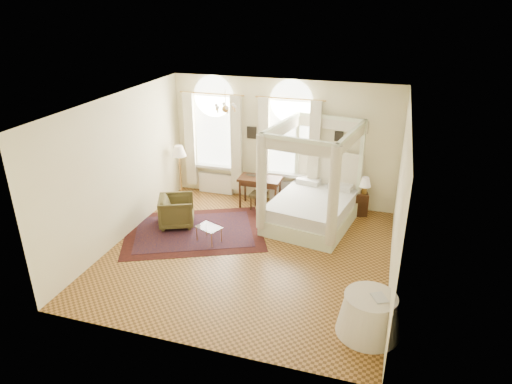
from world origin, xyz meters
TOP-DOWN VIEW (x-y plane):
  - ground at (0.00, 0.00)m, footprint 6.00×6.00m
  - room_walls at (0.00, 0.00)m, footprint 6.00×6.00m
  - window_left at (-1.90, 2.87)m, footprint 1.62×0.27m
  - window_right at (0.20, 2.87)m, footprint 1.62×0.27m
  - chandelier at (-0.90, 1.20)m, footprint 0.51×0.45m
  - wall_pictures at (0.09, 2.97)m, footprint 2.54×0.03m
  - canopy_bed at (1.05, 1.76)m, footprint 2.25×2.59m
  - nightstand at (2.11, 2.70)m, footprint 0.50×0.47m
  - nightstand_lamp at (2.22, 2.69)m, footprint 0.30×0.30m
  - writing_desk at (-0.44, 2.38)m, footprint 1.11×0.58m
  - laptop at (-0.71, 2.49)m, footprint 0.32×0.24m
  - stool at (-0.44, 2.23)m, footprint 0.43×0.43m
  - armchair at (-2.08, 0.78)m, footprint 1.08×1.07m
  - coffee_table at (-1.02, 0.24)m, footprint 0.66×0.57m
  - floor_lamp at (-2.70, 2.31)m, footprint 0.39×0.39m
  - oriental_rug at (-1.55, 0.57)m, footprint 3.92×3.47m
  - side_table at (2.70, -1.82)m, footprint 1.07×1.07m
  - book at (2.74, -1.90)m, footprint 0.32×0.35m

SIDE VIEW (x-z plane):
  - ground at x=0.00m, z-range 0.00..0.00m
  - oriental_rug at x=-1.55m, z-range 0.00..0.01m
  - nightstand at x=2.11m, z-range 0.00..0.59m
  - coffee_table at x=-1.02m, z-range 0.15..0.53m
  - side_table at x=2.70m, z-range -0.01..0.72m
  - stool at x=-0.44m, z-range 0.15..0.60m
  - armchair at x=-2.08m, z-range 0.00..0.75m
  - canopy_bed at x=1.05m, z-range -0.68..1.82m
  - writing_desk at x=-0.44m, z-range 0.29..1.12m
  - book at x=2.74m, z-range 0.73..0.75m
  - laptop at x=-0.71m, z-range 0.83..0.85m
  - nightstand_lamp at x=2.22m, z-range 0.66..1.10m
  - floor_lamp at x=-2.70m, z-range 0.53..2.04m
  - window_left at x=-1.90m, z-range -0.16..3.13m
  - window_right at x=0.20m, z-range -0.16..3.13m
  - wall_pictures at x=0.09m, z-range 1.70..2.09m
  - room_walls at x=0.00m, z-range -1.02..4.98m
  - chandelier at x=-0.90m, z-range 2.66..3.16m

